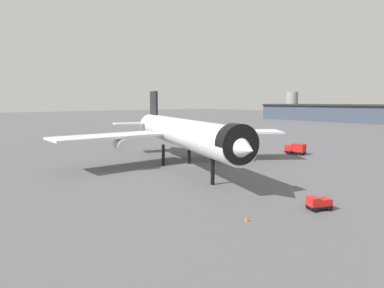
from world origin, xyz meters
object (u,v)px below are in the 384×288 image
at_px(airliner_near_gate, 180,133).
at_px(baggage_cart_trailing, 184,143).
at_px(baggage_tug_wing, 319,203).
at_px(service_truck_front, 296,149).
at_px(traffic_cone_near_nose, 247,219).
at_px(traffic_cone_wingtip, 256,149).

distance_m(airliner_near_gate, baggage_cart_trailing, 35.38).
bearing_deg(baggage_tug_wing, service_truck_front, -119.69).
height_order(service_truck_front, traffic_cone_near_nose, service_truck_front).
bearing_deg(baggage_tug_wing, airliner_near_gate, -72.30).
bearing_deg(airliner_near_gate, baggage_tug_wing, 12.11).
xyz_separation_m(baggage_tug_wing, traffic_cone_near_nose, (-4.16, -10.42, -0.66)).
height_order(airliner_near_gate, traffic_cone_near_nose, airliner_near_gate).
xyz_separation_m(service_truck_front, baggage_tug_wing, (26.32, -41.54, -0.62)).
height_order(baggage_cart_trailing, traffic_cone_near_nose, baggage_cart_trailing).
relative_size(service_truck_front, traffic_cone_near_nose, 8.84).
bearing_deg(baggage_tug_wing, baggage_cart_trailing, -88.70).
bearing_deg(traffic_cone_near_nose, traffic_cone_wingtip, 124.30).
height_order(airliner_near_gate, baggage_cart_trailing, airliner_near_gate).
relative_size(service_truck_front, traffic_cone_wingtip, 8.89).
bearing_deg(service_truck_front, baggage_tug_wing, 120.37).
bearing_deg(traffic_cone_wingtip, traffic_cone_near_nose, -55.70).
relative_size(airliner_near_gate, baggage_cart_trailing, 22.77).
xyz_separation_m(airliner_near_gate, baggage_tug_wing, (35.67, -6.45, -6.77)).
xyz_separation_m(airliner_near_gate, baggage_cart_trailing, (-25.08, 24.03, -6.76)).
relative_size(airliner_near_gate, baggage_tug_wing, 16.55).
bearing_deg(baggage_tug_wing, traffic_cone_near_nose, 6.17).
distance_m(baggage_cart_trailing, traffic_cone_wingtip, 24.09).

